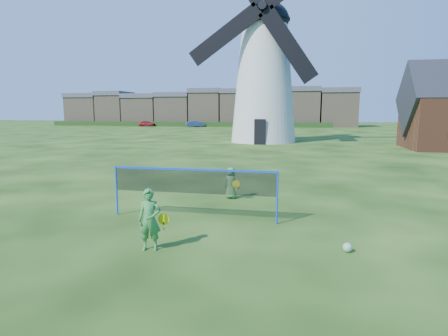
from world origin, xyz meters
The scene contains 10 objects.
ground centered at (0.00, 0.00, 0.00)m, with size 220.00×220.00×0.00m, color black.
windmill centered at (-1.32, 28.97, 7.15)m, with size 14.66×6.80×20.45m.
badminton_net centered at (-0.61, -0.11, 1.14)m, with size 5.05×0.05×1.55m.
player_girl centered at (-0.91, -2.75, 0.73)m, with size 0.72×0.44×1.47m.
player_boy centered at (0.01, 2.77, 0.59)m, with size 0.68×0.48×1.18m.
play_ball centered at (3.63, -1.97, 0.11)m, with size 0.22×0.22×0.22m, color green.
terraced_houses centered at (-18.43, 72.00, 3.93)m, with size 66.38×8.40×8.32m.
hedge centered at (-22.00, 66.00, 0.50)m, with size 62.00×0.80×1.00m, color #193814.
car_left centered at (-30.00, 64.95, 0.61)m, with size 1.44×3.58×1.22m, color maroon.
car_right centered at (-18.92, 64.47, 0.65)m, with size 1.38×3.95×1.30m, color navy.
Camera 1 is at (2.45, -10.57, 3.24)m, focal length 29.65 mm.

